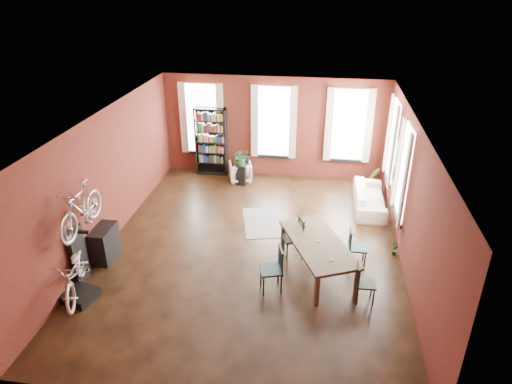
% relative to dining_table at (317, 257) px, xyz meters
% --- Properties ---
extents(room, '(9.00, 9.04, 3.22)m').
position_rel_dining_table_xyz_m(room, '(-1.32, 1.33, 1.75)').
color(room, black).
rests_on(room, ground).
extents(dining_table, '(1.87, 2.49, 0.77)m').
position_rel_dining_table_xyz_m(dining_table, '(0.00, 0.00, 0.00)').
color(dining_table, brown).
rests_on(dining_table, ground).
extents(dining_chair_a, '(0.57, 0.57, 0.99)m').
position_rel_dining_table_xyz_m(dining_chair_a, '(-0.93, -0.76, 0.11)').
color(dining_chair_a, '#1B3D3B').
rests_on(dining_chair_a, ground).
extents(dining_chair_b, '(0.58, 0.58, 0.98)m').
position_rel_dining_table_xyz_m(dining_chair_b, '(-0.58, 0.56, 0.10)').
color(dining_chair_b, black).
rests_on(dining_chair_b, ground).
extents(dining_chair_c, '(0.41, 0.41, 0.85)m').
position_rel_dining_table_xyz_m(dining_chair_c, '(0.99, -0.83, 0.04)').
color(dining_chair_c, black).
rests_on(dining_chair_c, ground).
extents(dining_chair_d, '(0.42, 0.42, 0.90)m').
position_rel_dining_table_xyz_m(dining_chair_d, '(0.89, 0.44, 0.06)').
color(dining_chair_d, '#1B3D3C').
rests_on(dining_chair_d, ground).
extents(bookshelf, '(1.00, 0.32, 2.20)m').
position_rel_dining_table_xyz_m(bookshelf, '(-3.57, 5.02, 0.71)').
color(bookshelf, black).
rests_on(bookshelf, ground).
extents(white_armchair, '(0.81, 0.78, 0.68)m').
position_rel_dining_table_xyz_m(white_armchair, '(-2.55, 4.57, -0.05)').
color(white_armchair, silver).
rests_on(white_armchair, ground).
extents(cream_sofa, '(0.61, 2.08, 0.81)m').
position_rel_dining_table_xyz_m(cream_sofa, '(1.38, 3.32, 0.02)').
color(cream_sofa, beige).
rests_on(cream_sofa, ground).
extents(striped_rug, '(1.37, 1.83, 0.01)m').
position_rel_dining_table_xyz_m(striped_rug, '(-1.46, 2.01, -0.38)').
color(striped_rug, black).
rests_on(striped_rug, ground).
extents(bike_trainer, '(0.71, 0.71, 0.17)m').
position_rel_dining_table_xyz_m(bike_trainer, '(-4.75, -1.66, -0.30)').
color(bike_trainer, black).
rests_on(bike_trainer, ground).
extents(bike_wall_rack, '(0.16, 0.60, 1.30)m').
position_rel_dining_table_xyz_m(bike_wall_rack, '(-4.97, -1.08, 0.26)').
color(bike_wall_rack, black).
rests_on(bike_wall_rack, ground).
extents(console_table, '(0.40, 0.80, 0.80)m').
position_rel_dining_table_xyz_m(console_table, '(-4.85, -0.18, 0.01)').
color(console_table, black).
rests_on(console_table, ground).
extents(plant_stand, '(0.37, 0.37, 0.64)m').
position_rel_dining_table_xyz_m(plant_stand, '(-2.46, 4.36, -0.07)').
color(plant_stand, black).
rests_on(plant_stand, ground).
extents(plant_by_sofa, '(0.61, 0.84, 0.34)m').
position_rel_dining_table_xyz_m(plant_by_sofa, '(1.53, 4.48, -0.22)').
color(plant_by_sofa, '#305522').
rests_on(plant_by_sofa, ground).
extents(plant_small, '(0.41, 0.42, 0.14)m').
position_rel_dining_table_xyz_m(plant_small, '(1.80, 0.96, -0.32)').
color(plant_small, '#2C5321').
rests_on(plant_small, ground).
extents(bicycle_floor, '(0.88, 1.08, 1.78)m').
position_rel_dining_table_xyz_m(bicycle_floor, '(-4.75, -1.66, 0.67)').
color(bicycle_floor, beige).
rests_on(bicycle_floor, bike_trainer).
extents(bicycle_hung, '(0.47, 1.00, 1.66)m').
position_rel_dining_table_xyz_m(bicycle_hung, '(-4.72, -1.08, 1.75)').
color(bicycle_hung, '#A5A8AD').
rests_on(bicycle_hung, bike_wall_rack).
extents(plant_on_stand, '(0.66, 0.69, 0.42)m').
position_rel_dining_table_xyz_m(plant_on_stand, '(-2.49, 4.37, 0.46)').
color(plant_on_stand, '#224F1F').
rests_on(plant_on_stand, plant_stand).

